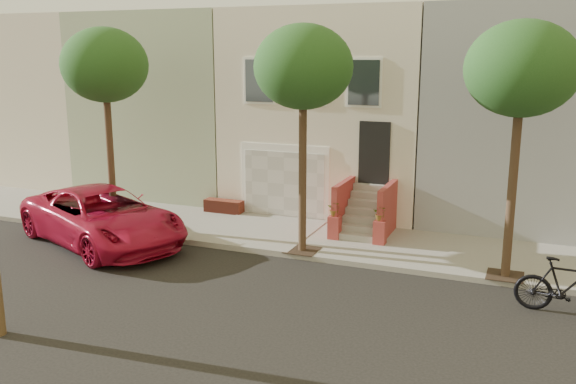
% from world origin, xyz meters
% --- Properties ---
extents(ground, '(90.00, 90.00, 0.00)m').
position_xyz_m(ground, '(0.00, 0.00, 0.00)').
color(ground, black).
rests_on(ground, ground).
extents(sidewalk, '(40.00, 3.70, 0.15)m').
position_xyz_m(sidewalk, '(0.00, 5.35, 0.07)').
color(sidewalk, gray).
rests_on(sidewalk, ground).
extents(house_row, '(33.10, 11.70, 7.00)m').
position_xyz_m(house_row, '(0.00, 11.19, 3.64)').
color(house_row, beige).
rests_on(house_row, sidewalk).
extents(tree_left, '(2.70, 2.57, 6.30)m').
position_xyz_m(tree_left, '(-5.50, 3.90, 5.26)').
color(tree_left, '#2D2116').
rests_on(tree_left, sidewalk).
extents(tree_mid, '(2.70, 2.57, 6.30)m').
position_xyz_m(tree_mid, '(1.00, 3.90, 5.26)').
color(tree_mid, '#2D2116').
rests_on(tree_mid, sidewalk).
extents(tree_right, '(2.70, 2.57, 6.30)m').
position_xyz_m(tree_right, '(6.50, 3.90, 5.26)').
color(tree_right, '#2D2116').
rests_on(tree_right, sidewalk).
extents(pickup_truck, '(6.73, 4.99, 1.70)m').
position_xyz_m(pickup_truck, '(-4.95, 2.65, 0.85)').
color(pickup_truck, '#AC1030').
rests_on(pickup_truck, ground).
extents(motorcycle, '(2.18, 0.70, 1.29)m').
position_xyz_m(motorcycle, '(7.83, 2.25, 0.65)').
color(motorcycle, black).
rests_on(motorcycle, ground).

